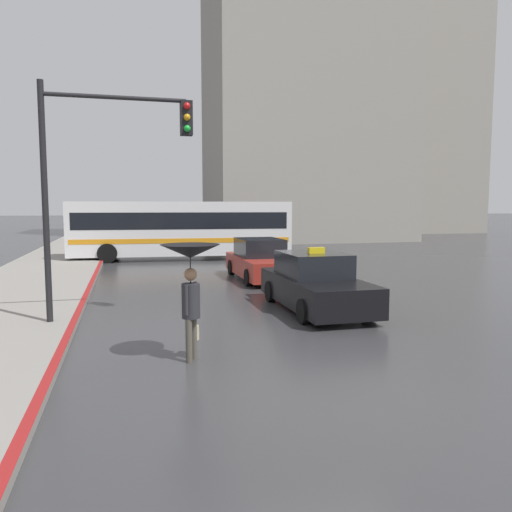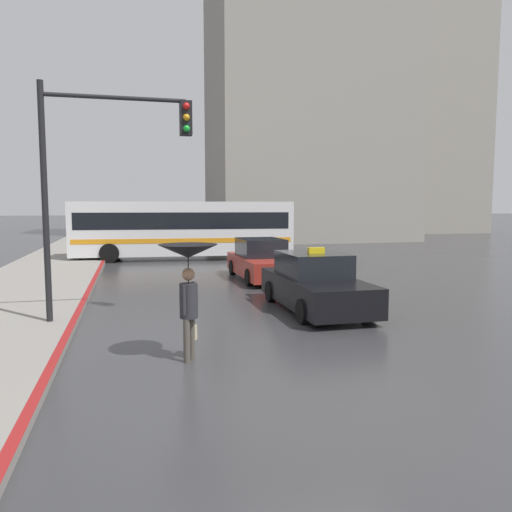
# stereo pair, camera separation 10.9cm
# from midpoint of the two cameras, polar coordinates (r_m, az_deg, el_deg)

# --- Properties ---
(ground_plane) EXTENTS (300.00, 300.00, 0.00)m
(ground_plane) POSITION_cam_midpoint_polar(r_m,az_deg,el_deg) (7.57, 8.84, -16.01)
(ground_plane) COLOR #38383A
(taxi) EXTENTS (1.91, 4.60, 1.69)m
(taxi) POSITION_cam_midpoint_polar(r_m,az_deg,el_deg) (13.56, 6.53, -3.21)
(taxi) COLOR black
(taxi) RESTS_ON ground_plane
(sedan_red) EXTENTS (1.91, 4.73, 1.54)m
(sedan_red) POSITION_cam_midpoint_polar(r_m,az_deg,el_deg) (19.12, 0.36, -0.57)
(sedan_red) COLOR #A52D23
(sedan_red) RESTS_ON ground_plane
(city_bus) EXTENTS (11.43, 3.30, 3.01)m
(city_bus) POSITION_cam_midpoint_polar(r_m,az_deg,el_deg) (26.48, -8.61, 3.26)
(city_bus) COLOR silver
(city_bus) RESTS_ON ground_plane
(pedestrian_with_umbrella) EXTENTS (1.06, 1.06, 2.12)m
(pedestrian_with_umbrella) POSITION_cam_midpoint_polar(r_m,az_deg,el_deg) (8.96, -7.85, -1.34)
(pedestrian_with_umbrella) COLOR #4C473D
(pedestrian_with_umbrella) RESTS_ON ground_plane
(traffic_light) EXTENTS (3.41, 0.38, 5.57)m
(traffic_light) POSITION_cam_midpoint_polar(r_m,az_deg,el_deg) (12.19, -17.01, 10.53)
(traffic_light) COLOR black
(traffic_light) RESTS_ON ground_plane
(building_tower_far) EXTENTS (12.55, 13.96, 25.54)m
(building_tower_far) POSITION_cam_midpoint_polar(r_m,az_deg,el_deg) (59.59, 16.12, 15.16)
(building_tower_far) COLOR gray
(building_tower_far) RESTS_ON ground_plane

